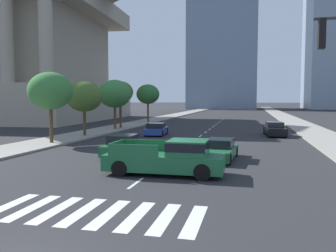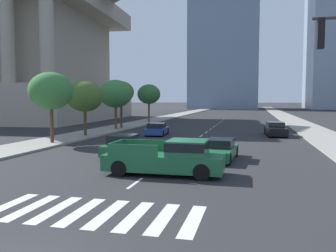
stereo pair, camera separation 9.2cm
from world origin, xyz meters
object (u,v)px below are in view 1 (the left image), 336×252
(sedan_green_2, at_px, (220,150))
(street_tree_fourth, at_px, (120,92))
(sedan_black_0, at_px, (275,129))
(sedan_blue_1, at_px, (156,129))
(street_tree_second, at_px, (84,96))
(street_tree_fifth, at_px, (148,94))
(street_tree_nearest, at_px, (50,91))
(sedan_green_3, at_px, (124,146))
(street_tree_third, at_px, (115,94))
(pickup_truck, at_px, (170,158))

(sedan_green_2, height_order, street_tree_fourth, street_tree_fourth)
(sedan_black_0, bearing_deg, sedan_green_2, -19.31)
(sedan_blue_1, distance_m, street_tree_fourth, 9.67)
(street_tree_second, xyz_separation_m, street_tree_fifth, (0.00, 21.28, 0.50))
(street_tree_nearest, bearing_deg, sedan_green_3, -27.46)
(street_tree_nearest, distance_m, street_tree_third, 13.45)
(street_tree_fourth, height_order, street_tree_fifth, street_tree_fifth)
(sedan_black_0, height_order, sedan_blue_1, sedan_black_0)
(street_tree_fourth, relative_size, street_tree_fifth, 0.98)
(sedan_black_0, distance_m, sedan_green_2, 15.56)
(sedan_blue_1, distance_m, street_tree_third, 8.49)
(street_tree_second, height_order, street_tree_third, street_tree_third)
(sedan_blue_1, xyz_separation_m, street_tree_fifth, (-6.20, 18.09, 3.79))
(sedan_blue_1, bearing_deg, street_tree_third, 49.80)
(sedan_green_3, bearing_deg, street_tree_nearest, 61.21)
(sedan_black_0, xyz_separation_m, street_tree_fifth, (-17.70, 16.07, 3.72))
(sedan_black_0, distance_m, sedan_green_3, 18.00)
(street_tree_fourth, bearing_deg, pickup_truck, -64.11)
(street_tree_third, bearing_deg, sedan_green_3, -66.53)
(street_tree_third, bearing_deg, street_tree_fifth, 90.00)
(pickup_truck, distance_m, sedan_blue_1, 18.57)
(sedan_green_2, height_order, street_tree_nearest, street_tree_nearest)
(pickup_truck, height_order, sedan_blue_1, pickup_truck)
(street_tree_second, relative_size, street_tree_third, 0.91)
(sedan_green_3, relative_size, street_tree_third, 0.76)
(sedan_green_2, xyz_separation_m, street_tree_second, (-13.60, 9.80, 3.29))
(street_tree_second, bearing_deg, sedan_green_3, -52.00)
(pickup_truck, distance_m, street_tree_fifth, 37.85)
(sedan_green_2, height_order, sedan_green_3, sedan_green_3)
(street_tree_second, relative_size, street_tree_fourth, 0.92)
(sedan_black_0, height_order, sedan_green_2, sedan_black_0)
(street_tree_second, distance_m, street_tree_fourth, 9.54)
(pickup_truck, relative_size, street_tree_third, 0.99)
(street_tree_nearest, bearing_deg, street_tree_fifth, 90.00)
(street_tree_fifth, bearing_deg, street_tree_third, -90.00)
(street_tree_nearest, distance_m, street_tree_fifth, 27.01)
(sedan_black_0, distance_m, street_tree_third, 18.23)
(sedan_green_2, bearing_deg, sedan_black_0, 169.31)
(sedan_green_2, height_order, street_tree_second, street_tree_second)
(sedan_green_3, bearing_deg, sedan_blue_1, 4.65)
(street_tree_nearest, height_order, street_tree_third, street_tree_third)
(pickup_truck, height_order, street_tree_third, street_tree_third)
(pickup_truck, bearing_deg, sedan_black_0, 72.64)
(sedan_blue_1, relative_size, street_tree_second, 0.84)
(pickup_truck, height_order, street_tree_fifth, street_tree_fifth)
(pickup_truck, bearing_deg, street_tree_nearest, 142.54)
(sedan_black_0, relative_size, street_tree_third, 0.83)
(sedan_green_3, bearing_deg, street_tree_third, 22.14)
(street_tree_fourth, bearing_deg, street_tree_second, -90.00)
(street_tree_second, bearing_deg, street_tree_third, 90.00)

